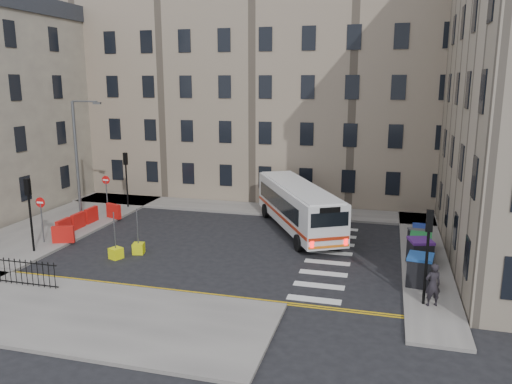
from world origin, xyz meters
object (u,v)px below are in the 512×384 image
at_px(wheelie_bin_b, 420,252).
at_px(wheelie_bin_e, 421,236).
at_px(wheelie_bin_d, 419,240).
at_px(bus, 298,205).
at_px(pedestrian, 433,285).
at_px(wheelie_bin_a, 420,270).
at_px(bollard_yellow, 116,253).
at_px(bollard_chevron, 139,248).
at_px(wheelie_bin_c, 420,247).
at_px(streetlamp, 77,160).

distance_m(wheelie_bin_b, wheelie_bin_e, 3.23).
bearing_deg(wheelie_bin_d, wheelie_bin_b, -111.46).
distance_m(bus, pedestrian, 12.29).
xyz_separation_m(wheelie_bin_a, wheelie_bin_d, (0.20, 4.99, -0.10)).
xyz_separation_m(bollard_yellow, bollard_chevron, (0.80, 1.04, 0.00)).
distance_m(wheelie_bin_c, bollard_chevron, 15.29).
bearing_deg(pedestrian, wheelie_bin_b, -108.45).
xyz_separation_m(wheelie_bin_d, pedestrian, (0.19, -7.20, 0.32)).
height_order(wheelie_bin_d, bollard_yellow, wheelie_bin_d).
distance_m(wheelie_bin_a, bollard_yellow, 15.68).
distance_m(wheelie_bin_b, pedestrian, 4.81).
height_order(wheelie_bin_b, bollard_chevron, wheelie_bin_b).
xyz_separation_m(bus, wheelie_bin_e, (7.43, -1.71, -0.91)).
distance_m(wheelie_bin_a, wheelie_bin_c, 3.49).
bearing_deg(wheelie_bin_b, bus, 131.05).
distance_m(bus, wheelie_bin_a, 10.36).
relative_size(bus, wheelie_bin_a, 7.32).
relative_size(bollard_yellow, bollard_chevron, 1.00).
bearing_deg(wheelie_bin_c, bus, 155.68).
relative_size(streetlamp, wheelie_bin_e, 6.60).
height_order(streetlamp, wheelie_bin_b, streetlamp).
bearing_deg(wheelie_bin_a, bollard_yellow, -170.68).
relative_size(wheelie_bin_c, wheelie_bin_d, 1.01).
bearing_deg(bus, wheelie_bin_a, -75.12).
height_order(streetlamp, wheelie_bin_c, streetlamp).
bearing_deg(wheelie_bin_c, wheelie_bin_e, 90.77).
distance_m(bus, bollard_yellow, 11.59).
bearing_deg(bus, wheelie_bin_e, -41.40).
height_order(wheelie_bin_d, pedestrian, pedestrian).
relative_size(bus, wheelie_bin_c, 7.60).
height_order(wheelie_bin_b, wheelie_bin_c, wheelie_bin_b).
distance_m(pedestrian, bollard_chevron, 15.60).
bearing_deg(pedestrian, wheelie_bin_d, -110.00).
xyz_separation_m(wheelie_bin_c, wheelie_bin_d, (0.01, 1.50, -0.08)).
bearing_deg(streetlamp, wheelie_bin_c, -5.03).
bearing_deg(wheelie_bin_b, streetlamp, 157.99).
distance_m(streetlamp, wheelie_bin_a, 22.45).
height_order(wheelie_bin_a, bollard_yellow, wheelie_bin_a).
distance_m(wheelie_bin_a, wheelie_bin_b, 2.58).
bearing_deg(wheelie_bin_c, wheelie_bin_a, -88.56).
height_order(wheelie_bin_a, wheelie_bin_d, wheelie_bin_a).
bearing_deg(wheelie_bin_e, wheelie_bin_c, -91.59).
bearing_deg(bollard_yellow, pedestrian, -7.34).
distance_m(wheelie_bin_c, wheelie_bin_e, 2.32).
bearing_deg(wheelie_bin_e, wheelie_bin_d, -97.97).
bearing_deg(wheelie_bin_e, bollard_chevron, -159.86).
bearing_deg(wheelie_bin_b, bollard_chevron, 171.80).
height_order(bus, bollard_chevron, bus).
height_order(wheelie_bin_a, wheelie_bin_c, wheelie_bin_a).
height_order(wheelie_bin_b, wheelie_bin_d, wheelie_bin_b).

